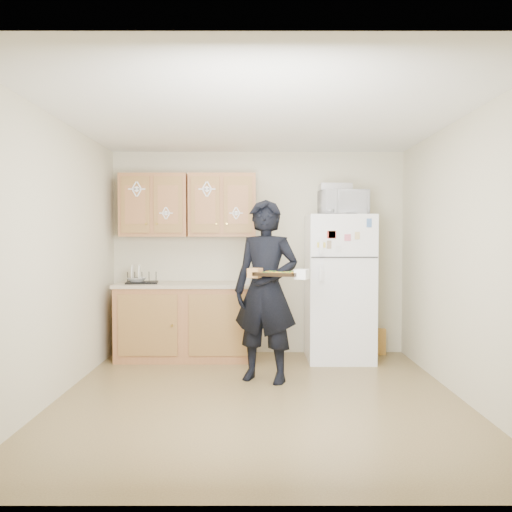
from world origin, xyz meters
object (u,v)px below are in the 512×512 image
(microwave, at_px, (343,203))
(dish_rack, at_px, (142,277))
(refrigerator, at_px, (339,288))
(person, at_px, (266,291))
(baking_tray, at_px, (278,275))

(microwave, xyz_separation_m, dish_rack, (-2.35, 0.06, -0.87))
(refrigerator, distance_m, person, 1.25)
(refrigerator, bearing_deg, microwave, -56.61)
(microwave, bearing_deg, refrigerator, 113.38)
(baking_tray, bearing_deg, microwave, 75.49)
(person, bearing_deg, dish_rack, 169.34)
(dish_rack, bearing_deg, person, -31.90)
(refrigerator, xyz_separation_m, microwave, (0.03, -0.05, 0.99))
(person, distance_m, baking_tray, 0.35)
(refrigerator, bearing_deg, dish_rack, 179.74)
(person, bearing_deg, refrigerator, 66.48)
(baking_tray, xyz_separation_m, dish_rack, (-1.55, 1.18, -0.12))
(refrigerator, relative_size, dish_rack, 4.69)
(refrigerator, xyz_separation_m, dish_rack, (-2.32, 0.01, 0.12))
(microwave, height_order, dish_rack, microwave)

